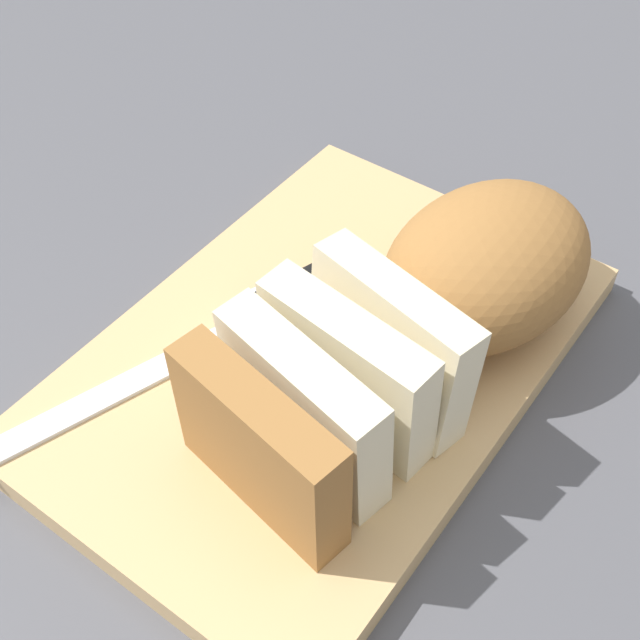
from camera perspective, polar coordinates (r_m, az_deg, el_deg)
ground_plane at (r=0.58m, az=-0.00°, el=-3.41°), size 3.00×3.00×0.00m
cutting_board at (r=0.57m, az=-0.00°, el=-2.75°), size 0.38×0.26×0.02m
bread_loaf at (r=0.53m, az=7.29°, el=0.66°), size 0.31×0.15×0.09m
bread_knife at (r=0.57m, az=-4.47°, el=0.45°), size 0.26×0.10×0.02m
crumb_near_knife at (r=0.53m, az=1.30°, el=-5.21°), size 0.01×0.01×0.01m
crumb_near_loaf at (r=0.60m, az=-1.24°, el=2.71°), size 0.01×0.01×0.01m
crumb_stray_left at (r=0.54m, az=3.31°, el=-4.25°), size 0.00×0.00×0.00m
crumb_stray_right at (r=0.58m, az=-2.59°, el=0.57°), size 0.01×0.01×0.01m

